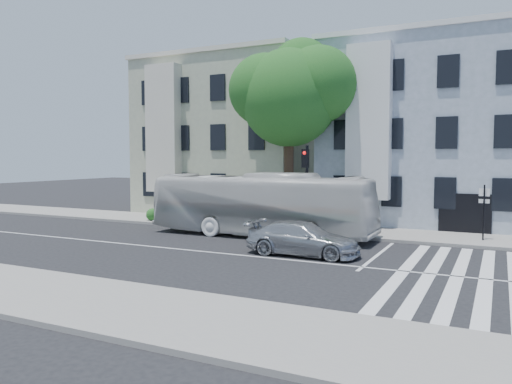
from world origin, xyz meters
The scene contains 11 objects.
ground centered at (0.00, 0.00, 0.00)m, with size 120.00×120.00×0.00m, color black.
sidewalk_far centered at (0.00, 8.00, 0.07)m, with size 80.00×4.00×0.15m, color gray.
sidewalk_near centered at (0.00, -8.00, 0.07)m, with size 80.00×4.00×0.15m, color gray.
building_left centered at (-7.00, 15.00, 5.50)m, with size 12.00×10.00×11.00m, color #9DA287.
building_right centered at (7.00, 15.00, 5.50)m, with size 12.00×10.00×11.00m, color #8A98A4.
street_tree centered at (0.06, 8.74, 7.83)m, with size 7.30×5.90×11.10m.
bus centered at (-0.09, 4.96, 1.65)m, with size 11.87×2.78×3.31m, color silver.
sedan centered at (3.67, 1.19, 0.70)m, with size 4.82×1.96×1.40m, color #B1B3B8.
hedge centered at (-4.29, 6.80, 0.50)m, with size 8.50×0.84×0.70m, color #235B1D, non-canonical shape.
traffic_signal centered at (2.00, 6.02, 3.05)m, with size 0.48×0.55×4.72m.
far_sign_pole centered at (10.36, 7.76, 1.82)m, with size 0.48×0.18×2.66m.
Camera 1 is at (11.04, -18.25, 4.11)m, focal length 35.00 mm.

